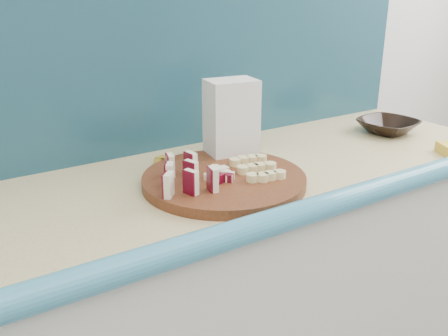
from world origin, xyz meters
TOP-DOWN VIEW (x-y plane):
  - kitchen_counter at (0.10, 1.50)m, footprint 2.20×0.63m
  - backsplash at (0.10, 1.79)m, footprint 2.20×0.02m
  - cutting_board at (0.24, 1.44)m, footprint 0.50×0.50m
  - apple_wedges at (0.12, 1.43)m, footprint 0.14×0.18m
  - apple_chunks at (0.21, 1.44)m, footprint 0.07×0.07m
  - banana_slices at (0.32, 1.42)m, footprint 0.13×0.17m
  - brown_bowl at (0.96, 1.52)m, footprint 0.22×0.22m
  - flour_bag at (0.35, 1.58)m, footprint 0.15×0.12m
  - banana_peel at (0.20, 1.63)m, footprint 0.20×0.16m

SIDE VIEW (x-z plane):
  - kitchen_counter at x=0.10m, z-range 0.00..0.91m
  - banana_peel at x=0.20m, z-range 0.91..0.92m
  - cutting_board at x=0.24m, z-range 0.91..0.94m
  - brown_bowl at x=0.96m, z-range 0.91..0.96m
  - banana_slices at x=0.32m, z-range 0.94..0.95m
  - apple_chunks at x=0.21m, z-range 0.94..0.96m
  - apple_wedges at x=0.12m, z-range 0.94..0.99m
  - flour_bag at x=0.35m, z-range 0.91..1.15m
  - backsplash at x=0.10m, z-range 0.91..1.41m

